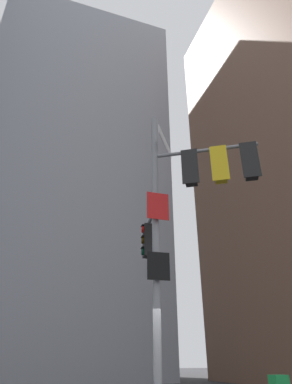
% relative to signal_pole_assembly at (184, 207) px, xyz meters
% --- Properties ---
extents(building_mid_block, '(16.59, 16.59, 35.34)m').
position_rel_signal_pole_assembly_xyz_m(building_mid_block, '(-1.85, 23.71, 12.41)').
color(building_mid_block, '#9399A3').
rests_on(building_mid_block, ground).
extents(signal_pole_assembly, '(2.97, 3.54, 8.48)m').
position_rel_signal_pole_assembly_xyz_m(signal_pole_assembly, '(0.00, 0.00, 0.00)').
color(signal_pole_assembly, gray).
rests_on(signal_pole_assembly, ground).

